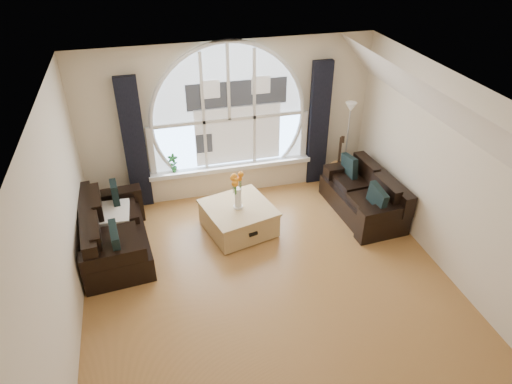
% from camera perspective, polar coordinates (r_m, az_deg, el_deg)
% --- Properties ---
extents(ground, '(5.00, 5.50, 0.01)m').
position_cam_1_polar(ground, '(6.47, 2.05, -12.07)').
color(ground, brown).
rests_on(ground, ground).
extents(ceiling, '(5.00, 5.50, 0.01)m').
position_cam_1_polar(ceiling, '(4.97, 2.65, 10.73)').
color(ceiling, silver).
rests_on(ceiling, ground).
extents(wall_back, '(5.00, 0.01, 2.70)m').
position_cam_1_polar(wall_back, '(7.95, -3.39, 8.78)').
color(wall_back, beige).
rests_on(wall_back, ground).
extents(wall_left, '(0.01, 5.50, 2.70)m').
position_cam_1_polar(wall_left, '(5.55, -23.39, -5.70)').
color(wall_left, beige).
rests_on(wall_left, ground).
extents(wall_right, '(0.01, 5.50, 2.70)m').
position_cam_1_polar(wall_right, '(6.68, 23.34, 1.05)').
color(wall_right, beige).
rests_on(wall_right, ground).
extents(attic_slope, '(0.92, 5.50, 0.72)m').
position_cam_1_polar(attic_slope, '(6.08, 23.07, 8.76)').
color(attic_slope, silver).
rests_on(attic_slope, ground).
extents(arched_window, '(2.60, 0.06, 2.15)m').
position_cam_1_polar(arched_window, '(7.82, -3.41, 10.54)').
color(arched_window, silver).
rests_on(arched_window, wall_back).
extents(window_sill, '(2.90, 0.22, 0.08)m').
position_cam_1_polar(window_sill, '(8.24, -3.06, 3.15)').
color(window_sill, white).
rests_on(window_sill, wall_back).
extents(window_frame, '(2.76, 0.08, 2.15)m').
position_cam_1_polar(window_frame, '(7.79, -3.36, 10.46)').
color(window_frame, white).
rests_on(window_frame, wall_back).
extents(neighbor_house, '(1.70, 0.02, 1.50)m').
position_cam_1_polar(neighbor_house, '(7.88, -2.27, 9.77)').
color(neighbor_house, silver).
rests_on(neighbor_house, wall_back).
extents(curtain_left, '(0.35, 0.12, 2.30)m').
position_cam_1_polar(curtain_left, '(7.81, -14.78, 5.64)').
color(curtain_left, black).
rests_on(curtain_left, ground).
extents(curtain_right, '(0.35, 0.12, 2.30)m').
position_cam_1_polar(curtain_right, '(8.36, 7.74, 8.24)').
color(curtain_right, black).
rests_on(curtain_right, ground).
extents(sofa_left, '(1.04, 1.83, 0.78)m').
position_cam_1_polar(sofa_left, '(7.18, -17.11, -4.42)').
color(sofa_left, black).
rests_on(sofa_left, ground).
extents(sofa_right, '(0.93, 1.69, 0.73)m').
position_cam_1_polar(sofa_right, '(7.91, 13.16, -0.05)').
color(sofa_right, black).
rests_on(sofa_right, ground).
extents(coffee_chest, '(1.23, 1.23, 0.49)m').
position_cam_1_polar(coffee_chest, '(7.37, -2.17, -3.16)').
color(coffee_chest, tan).
rests_on(coffee_chest, ground).
extents(throw_blanket, '(0.57, 0.57, 0.10)m').
position_cam_1_polar(throw_blanket, '(7.35, -17.51, -2.57)').
color(throw_blanket, silver).
rests_on(throw_blanket, sofa_left).
extents(vase_flowers, '(0.24, 0.24, 0.70)m').
position_cam_1_polar(vase_flowers, '(7.02, -2.28, 0.71)').
color(vase_flowers, white).
rests_on(vase_flowers, coffee_chest).
extents(floor_lamp, '(0.24, 0.24, 1.60)m').
position_cam_1_polar(floor_lamp, '(8.51, 11.13, 5.77)').
color(floor_lamp, '#B2B2B2').
rests_on(floor_lamp, ground).
extents(guitar, '(0.43, 0.36, 1.06)m').
position_cam_1_polar(guitar, '(8.53, 10.06, 3.89)').
color(guitar, brown).
rests_on(guitar, ground).
extents(potted_plant, '(0.20, 0.15, 0.34)m').
position_cam_1_polar(potted_plant, '(8.03, -10.22, 3.51)').
color(potted_plant, '#1E6023').
rests_on(potted_plant, window_sill).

